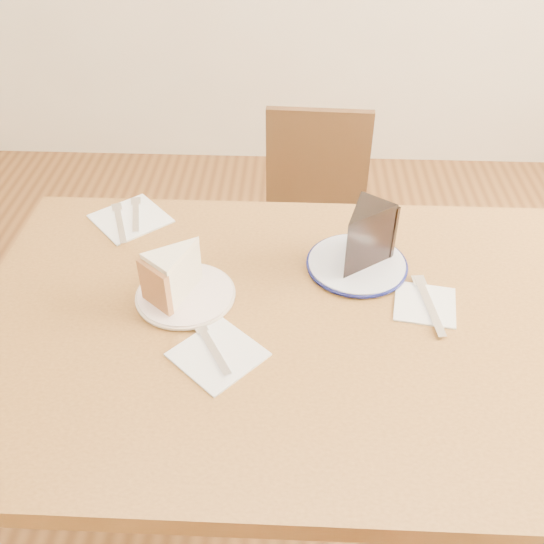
{
  "coord_description": "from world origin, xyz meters",
  "views": [
    {
      "loc": [
        0.0,
        -0.81,
        1.53
      ],
      "look_at": [
        -0.04,
        0.08,
        0.8
      ],
      "focal_mm": 40.0,
      "sensor_mm": 36.0,
      "label": 1
    }
  ],
  "objects_px": {
    "plate_cream": "(186,295)",
    "plate_navy": "(357,264)",
    "chair_far": "(314,227)",
    "table": "(288,356)",
    "chocolate_cake": "(361,241)",
    "carrot_cake": "(180,273)"
  },
  "relations": [
    {
      "from": "chair_far",
      "to": "plate_cream",
      "type": "bearing_deg",
      "value": 71.81
    },
    {
      "from": "table",
      "to": "carrot_cake",
      "type": "height_order",
      "value": "carrot_cake"
    },
    {
      "from": "plate_cream",
      "to": "chocolate_cake",
      "type": "relative_size",
      "value": 1.57
    },
    {
      "from": "chair_far",
      "to": "plate_cream",
      "type": "relative_size",
      "value": 4.19
    },
    {
      "from": "table",
      "to": "chair_far",
      "type": "xyz_separation_m",
      "value": [
        0.07,
        0.76,
        -0.22
      ]
    },
    {
      "from": "plate_cream",
      "to": "plate_navy",
      "type": "distance_m",
      "value": 0.35
    },
    {
      "from": "table",
      "to": "plate_cream",
      "type": "xyz_separation_m",
      "value": [
        -0.2,
        0.05,
        0.1
      ]
    },
    {
      "from": "chocolate_cake",
      "to": "chair_far",
      "type": "bearing_deg",
      "value": -48.57
    },
    {
      "from": "table",
      "to": "chair_far",
      "type": "bearing_deg",
      "value": 84.94
    },
    {
      "from": "table",
      "to": "plate_navy",
      "type": "height_order",
      "value": "plate_navy"
    },
    {
      "from": "table",
      "to": "plate_navy",
      "type": "bearing_deg",
      "value": 50.31
    },
    {
      "from": "plate_cream",
      "to": "chocolate_cake",
      "type": "height_order",
      "value": "chocolate_cake"
    },
    {
      "from": "table",
      "to": "carrot_cake",
      "type": "xyz_separation_m",
      "value": [
        -0.21,
        0.06,
        0.16
      ]
    },
    {
      "from": "table",
      "to": "chair_far",
      "type": "height_order",
      "value": "chair_far"
    },
    {
      "from": "plate_navy",
      "to": "carrot_cake",
      "type": "relative_size",
      "value": 1.83
    },
    {
      "from": "table",
      "to": "plate_cream",
      "type": "height_order",
      "value": "plate_cream"
    },
    {
      "from": "table",
      "to": "chocolate_cake",
      "type": "xyz_separation_m",
      "value": [
        0.14,
        0.16,
        0.17
      ]
    },
    {
      "from": "chair_far",
      "to": "chocolate_cake",
      "type": "xyz_separation_m",
      "value": [
        0.07,
        -0.6,
        0.39
      ]
    },
    {
      "from": "table",
      "to": "chair_far",
      "type": "distance_m",
      "value": 0.79
    },
    {
      "from": "plate_cream",
      "to": "carrot_cake",
      "type": "distance_m",
      "value": 0.05
    },
    {
      "from": "plate_cream",
      "to": "chocolate_cake",
      "type": "bearing_deg",
      "value": 17.01
    },
    {
      "from": "table",
      "to": "plate_navy",
      "type": "distance_m",
      "value": 0.24
    }
  ]
}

